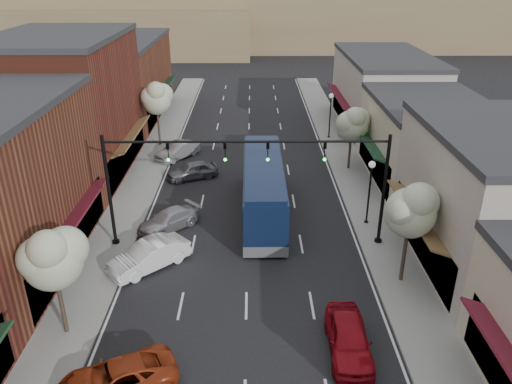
{
  "coord_description": "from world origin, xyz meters",
  "views": [
    {
      "loc": [
        0.32,
        -18.33,
        15.7
      ],
      "look_at": [
        0.56,
        10.84,
        2.2
      ],
      "focal_mm": 35.0,
      "sensor_mm": 36.0,
      "label": 1
    }
  ],
  "objects_px": {
    "signal_mast_left": "(148,175)",
    "parked_car_d": "(192,170)",
    "tree_left_far": "(157,98)",
    "red_hatchback": "(349,338)",
    "coach_bus": "(263,188)",
    "parked_car_e": "(178,151)",
    "parked_car_b": "(149,256)",
    "tree_right_far": "(353,123)",
    "tree_left_near": "(53,257)",
    "tree_right_near": "(412,208)",
    "signal_mast_right": "(345,174)",
    "lamp_post_near": "(370,182)",
    "lamp_post_far": "(331,108)",
    "parked_car_a": "(116,380)",
    "parked_car_c": "(168,220)"
  },
  "relations": [
    {
      "from": "signal_mast_left",
      "to": "parked_car_d",
      "type": "height_order",
      "value": "signal_mast_left"
    },
    {
      "from": "tree_left_far",
      "to": "red_hatchback",
      "type": "bearing_deg",
      "value": -64.88
    },
    {
      "from": "coach_bus",
      "to": "parked_car_e",
      "type": "xyz_separation_m",
      "value": [
        -7.26,
        10.58,
        -1.2
      ]
    },
    {
      "from": "parked_car_e",
      "to": "parked_car_b",
      "type": "bearing_deg",
      "value": -51.02
    },
    {
      "from": "tree_right_far",
      "to": "tree_left_near",
      "type": "height_order",
      "value": "tree_left_near"
    },
    {
      "from": "tree_right_near",
      "to": "coach_bus",
      "type": "xyz_separation_m",
      "value": [
        -7.29,
        8.19,
        -2.54
      ]
    },
    {
      "from": "tree_right_far",
      "to": "coach_bus",
      "type": "bearing_deg",
      "value": -133.04
    },
    {
      "from": "signal_mast_right",
      "to": "parked_car_e",
      "type": "relative_size",
      "value": 1.9
    },
    {
      "from": "lamp_post_near",
      "to": "coach_bus",
      "type": "height_order",
      "value": "lamp_post_near"
    },
    {
      "from": "lamp_post_far",
      "to": "parked_car_e",
      "type": "distance_m",
      "value": 15.14
    },
    {
      "from": "tree_right_far",
      "to": "parked_car_e",
      "type": "relative_size",
      "value": 1.25
    },
    {
      "from": "lamp_post_near",
      "to": "parked_car_b",
      "type": "xyz_separation_m",
      "value": [
        -13.26,
        -5.01,
        -2.23
      ]
    },
    {
      "from": "tree_left_far",
      "to": "lamp_post_near",
      "type": "relative_size",
      "value": 1.38
    },
    {
      "from": "signal_mast_right",
      "to": "coach_bus",
      "type": "relative_size",
      "value": 0.68
    },
    {
      "from": "lamp_post_near",
      "to": "parked_car_b",
      "type": "relative_size",
      "value": 0.94
    },
    {
      "from": "tree_right_near",
      "to": "parked_car_d",
      "type": "height_order",
      "value": "tree_right_near"
    },
    {
      "from": "tree_right_near",
      "to": "tree_right_far",
      "type": "relative_size",
      "value": 1.1
    },
    {
      "from": "red_hatchback",
      "to": "parked_car_a",
      "type": "distance_m",
      "value": 9.87
    },
    {
      "from": "tree_right_near",
      "to": "lamp_post_near",
      "type": "height_order",
      "value": "tree_right_near"
    },
    {
      "from": "signal_mast_left",
      "to": "tree_right_near",
      "type": "relative_size",
      "value": 1.38
    },
    {
      "from": "parked_car_d",
      "to": "tree_right_near",
      "type": "bearing_deg",
      "value": 19.73
    },
    {
      "from": "lamp_post_near",
      "to": "parked_car_c",
      "type": "xyz_separation_m",
      "value": [
        -12.89,
        -0.51,
        -2.38
      ]
    },
    {
      "from": "tree_left_far",
      "to": "lamp_post_near",
      "type": "height_order",
      "value": "tree_left_far"
    },
    {
      "from": "parked_car_b",
      "to": "tree_left_far",
      "type": "bearing_deg",
      "value": 145.24
    },
    {
      "from": "parked_car_d",
      "to": "red_hatchback",
      "type": "bearing_deg",
      "value": 2.53
    },
    {
      "from": "tree_left_far",
      "to": "red_hatchback",
      "type": "height_order",
      "value": "tree_left_far"
    },
    {
      "from": "lamp_post_far",
      "to": "parked_car_e",
      "type": "bearing_deg",
      "value": -159.32
    },
    {
      "from": "tree_left_far",
      "to": "lamp_post_near",
      "type": "xyz_separation_m",
      "value": [
        16.05,
        -15.44,
        -1.6
      ]
    },
    {
      "from": "parked_car_b",
      "to": "parked_car_c",
      "type": "height_order",
      "value": "parked_car_b"
    },
    {
      "from": "red_hatchback",
      "to": "signal_mast_left",
      "type": "bearing_deg",
      "value": 138.75
    },
    {
      "from": "red_hatchback",
      "to": "tree_left_far",
      "type": "bearing_deg",
      "value": 116.37
    },
    {
      "from": "lamp_post_far",
      "to": "signal_mast_right",
      "type": "bearing_deg",
      "value": -96.22
    },
    {
      "from": "signal_mast_left",
      "to": "tree_left_near",
      "type": "height_order",
      "value": "signal_mast_left"
    },
    {
      "from": "tree_left_near",
      "to": "lamp_post_near",
      "type": "relative_size",
      "value": 1.28
    },
    {
      "from": "tree_left_far",
      "to": "parked_car_a",
      "type": "xyz_separation_m",
      "value": [
        3.15,
        -29.45,
        -3.94
      ]
    },
    {
      "from": "tree_right_near",
      "to": "tree_left_far",
      "type": "bearing_deg",
      "value": 127.04
    },
    {
      "from": "lamp_post_near",
      "to": "parked_car_a",
      "type": "relative_size",
      "value": 0.93
    },
    {
      "from": "coach_bus",
      "to": "parked_car_b",
      "type": "distance_m",
      "value": 9.38
    },
    {
      "from": "tree_right_far",
      "to": "lamp_post_far",
      "type": "distance_m",
      "value": 8.13
    },
    {
      "from": "signal_mast_left",
      "to": "coach_bus",
      "type": "bearing_deg",
      "value": 31.8
    },
    {
      "from": "parked_car_c",
      "to": "parked_car_d",
      "type": "height_order",
      "value": "parked_car_d"
    },
    {
      "from": "parked_car_b",
      "to": "tree_left_near",
      "type": "bearing_deg",
      "value": -69.24
    },
    {
      "from": "signal_mast_left",
      "to": "parked_car_a",
      "type": "bearing_deg",
      "value": -87.42
    },
    {
      "from": "parked_car_a",
      "to": "parked_car_c",
      "type": "height_order",
      "value": "parked_car_a"
    },
    {
      "from": "parked_car_c",
      "to": "parked_car_e",
      "type": "xyz_separation_m",
      "value": [
        -1.11,
        12.73,
        0.09
      ]
    },
    {
      "from": "parked_car_a",
      "to": "coach_bus",
      "type": "bearing_deg",
      "value": 133.6
    },
    {
      "from": "signal_mast_left",
      "to": "parked_car_c",
      "type": "relative_size",
      "value": 1.91
    },
    {
      "from": "tree_right_near",
      "to": "parked_car_c",
      "type": "relative_size",
      "value": 1.39
    },
    {
      "from": "red_hatchback",
      "to": "parked_car_c",
      "type": "height_order",
      "value": "red_hatchback"
    },
    {
      "from": "parked_car_e",
      "to": "coach_bus",
      "type": "bearing_deg",
      "value": -19.01
    }
  ]
}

